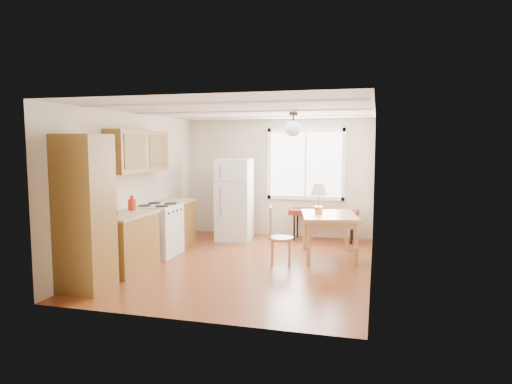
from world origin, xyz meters
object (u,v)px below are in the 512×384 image
(bench, at_px, (324,213))
(chair, at_px, (276,232))
(dining_table, at_px, (329,220))
(refrigerator, at_px, (234,199))

(bench, relative_size, chair, 1.49)
(dining_table, bearing_deg, refrigerator, 142.34)
(dining_table, bearing_deg, bench, 88.17)
(bench, xyz_separation_m, dining_table, (0.24, -1.37, 0.09))
(refrigerator, relative_size, bench, 1.19)
(refrigerator, xyz_separation_m, dining_table, (2.04, -0.98, -0.18))
(refrigerator, height_order, chair, refrigerator)
(refrigerator, distance_m, dining_table, 2.27)
(chair, bearing_deg, refrigerator, 115.52)
(bench, relative_size, dining_table, 1.02)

